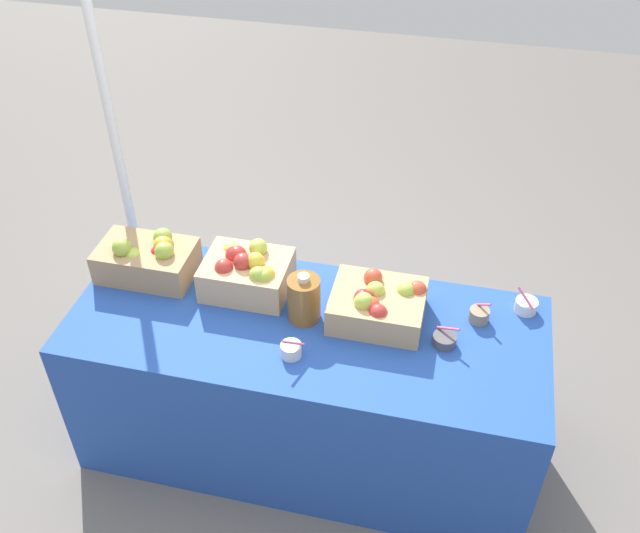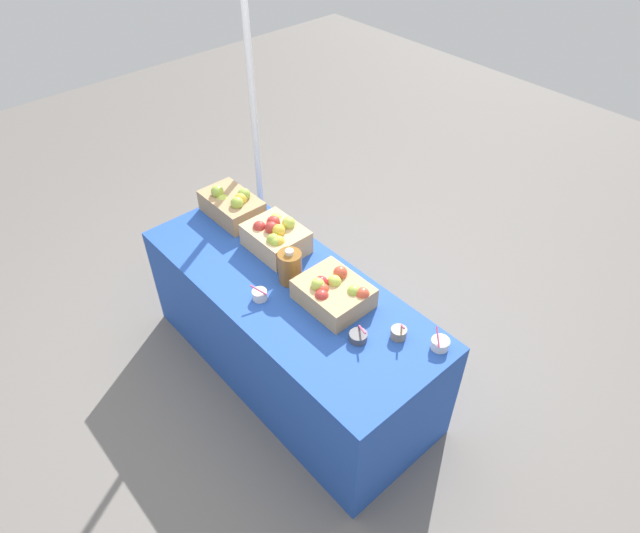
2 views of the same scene
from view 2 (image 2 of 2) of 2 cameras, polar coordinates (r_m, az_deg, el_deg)
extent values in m
plane|color=slate|center=(3.62, -2.89, -10.40)|extent=(10.00, 10.00, 0.00)
cube|color=#234CAD|center=(3.33, -3.11, -6.47)|extent=(1.90, 0.76, 0.74)
cube|color=tan|center=(3.56, -9.01, 6.11)|extent=(0.40, 0.25, 0.14)
sphere|color=#99B742|center=(3.55, -10.48, 7.55)|extent=(0.08, 0.08, 0.08)
sphere|color=#B2C64C|center=(3.54, -9.96, 6.70)|extent=(0.08, 0.08, 0.08)
sphere|color=#99B742|center=(3.43, -8.50, 6.44)|extent=(0.08, 0.08, 0.08)
sphere|color=red|center=(3.49, -8.48, 6.32)|extent=(0.08, 0.08, 0.08)
sphere|color=#99B742|center=(3.49, -7.79, 7.32)|extent=(0.08, 0.08, 0.08)
sphere|color=gold|center=(3.46, -8.56, 5.93)|extent=(0.08, 0.08, 0.08)
sphere|color=gold|center=(3.48, -8.09, 6.85)|extent=(0.08, 0.08, 0.08)
cube|color=tan|center=(3.27, -4.52, 2.88)|extent=(0.35, 0.28, 0.14)
sphere|color=gold|center=(3.18, -4.25, 3.68)|extent=(0.08, 0.08, 0.08)
sphere|color=#B2332D|center=(3.24, -6.23, 4.03)|extent=(0.08, 0.08, 0.08)
sphere|color=#99B742|center=(3.14, -4.83, 2.71)|extent=(0.08, 0.08, 0.08)
sphere|color=#B2332D|center=(3.20, -4.99, 3.95)|extent=(0.08, 0.08, 0.08)
sphere|color=gold|center=(3.13, -4.29, 2.50)|extent=(0.08, 0.08, 0.08)
sphere|color=#B2332D|center=(3.25, -4.75, 4.52)|extent=(0.08, 0.08, 0.08)
sphere|color=red|center=(3.27, -4.84, 4.54)|extent=(0.08, 0.08, 0.08)
sphere|color=#99B742|center=(3.13, -4.56, 2.42)|extent=(0.08, 0.08, 0.08)
sphere|color=#B2C64C|center=(3.23, -3.23, 4.47)|extent=(0.08, 0.08, 0.08)
sphere|color=#B2C64C|center=(3.32, -4.52, 4.85)|extent=(0.08, 0.08, 0.08)
cube|color=tan|center=(2.93, 1.39, -2.78)|extent=(0.36, 0.30, 0.12)
sphere|color=#D14C33|center=(2.87, 0.21, -2.41)|extent=(0.08, 0.08, 0.08)
sphere|color=#D14C33|center=(2.93, 2.09, -0.66)|extent=(0.08, 0.08, 0.08)
sphere|color=#B2C64C|center=(2.87, -0.20, -1.88)|extent=(0.08, 0.08, 0.08)
sphere|color=#B2332D|center=(2.83, 0.18, -3.11)|extent=(0.08, 0.08, 0.08)
sphere|color=#B2C64C|center=(2.90, 1.47, -1.58)|extent=(0.08, 0.08, 0.08)
sphere|color=#D14C33|center=(2.85, 4.37, -2.86)|extent=(0.08, 0.08, 0.08)
sphere|color=#99B742|center=(2.86, 3.51, -2.62)|extent=(0.08, 0.08, 0.08)
sphere|color=red|center=(2.89, 0.11, -1.68)|extent=(0.08, 0.08, 0.08)
cylinder|color=silver|center=(2.98, -6.20, -2.91)|extent=(0.08, 0.08, 0.05)
cylinder|color=#EA598C|center=(2.94, -6.34, -2.39)|extent=(0.08, 0.07, 0.06)
cylinder|color=silver|center=(2.80, 12.20, -7.75)|extent=(0.09, 0.09, 0.05)
cylinder|color=#EA598C|center=(2.76, 11.99, -7.08)|extent=(0.08, 0.06, 0.07)
cylinder|color=gray|center=(2.81, 8.05, -6.76)|extent=(0.08, 0.08, 0.05)
cylinder|color=#EA598C|center=(2.77, 8.47, -6.10)|extent=(0.06, 0.06, 0.06)
cylinder|color=#4C4C51|center=(2.78, 3.93, -7.18)|extent=(0.09, 0.09, 0.04)
cylinder|color=#EA598C|center=(2.75, 4.34, -6.46)|extent=(0.09, 0.05, 0.05)
cylinder|color=brown|center=(3.03, -3.08, -0.07)|extent=(0.13, 0.13, 0.19)
cylinder|color=silver|center=(2.96, -3.15, 1.48)|extent=(0.05, 0.05, 0.02)
cylinder|color=white|center=(3.85, -6.62, 13.15)|extent=(0.04, 0.04, 2.07)
camera|label=1|loc=(1.42, -68.60, 9.88)|focal=39.75mm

